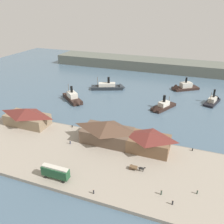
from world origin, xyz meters
name	(u,v)px	position (x,y,z in m)	size (l,w,h in m)	color
ground_plane	(114,131)	(0.00, 0.00, 0.00)	(320.00, 320.00, 0.00)	slate
quay_promenade	(93,159)	(0.00, -22.00, 0.60)	(110.00, 36.00, 1.20)	#9E9384
seawall_edge	(111,134)	(0.00, -3.60, 0.50)	(110.00, 0.80, 1.00)	gray
ferry_shed_east_terminal	(27,116)	(-38.18, -9.50, 5.21)	(19.89, 9.76, 7.90)	#847056
ferry_shed_central_terminal	(107,131)	(0.62, -10.02, 5.62)	(19.93, 11.06, 8.69)	brown
ferry_shed_customs_shed	(149,141)	(17.35, -10.32, 4.93)	(15.41, 10.50, 7.35)	brown
street_tram	(55,172)	(-6.57, -35.87, 3.76)	(9.09, 2.58, 4.40)	#1E4C2D
horse_cart	(136,168)	(16.13, -23.19, 2.13)	(5.51, 1.58, 1.87)	brown
pedestrian_near_west_shed	(94,192)	(7.23, -37.68, 1.90)	(0.38, 0.38, 1.53)	#232328
pedestrian_walking_west	(173,202)	(29.18, -33.83, 1.93)	(0.39, 0.39, 1.59)	#232328
pedestrian_standing_center	(161,192)	(25.66, -31.21, 2.01)	(0.44, 0.44, 1.77)	#3D4C42
pedestrian_at_waters_edge	(197,192)	(35.36, -27.34, 1.89)	(0.37, 0.37, 1.51)	#3D4C42
pedestrian_by_tram	(70,142)	(-12.17, -17.09, 1.98)	(0.42, 0.42, 1.72)	#33384C
mooring_post_west	(72,126)	(-18.09, -4.94, 1.65)	(0.44, 0.44, 0.90)	black
mooring_post_center_east	(192,150)	(32.90, -5.17, 1.65)	(0.44, 0.44, 0.90)	black
ferry_moored_west	(111,87)	(-20.84, 51.20, 1.45)	(22.80, 13.76, 10.01)	#23282D
ferry_approaching_west	(213,100)	(41.29, 50.41, 1.15)	(9.67, 16.35, 9.67)	black
ferry_departing_north	(182,88)	(22.93, 65.99, 1.43)	(18.46, 15.59, 10.29)	black
ferry_outer_harbor	(161,107)	(15.31, 30.53, 1.27)	(12.35, 17.24, 9.11)	black
ferry_moored_east	(74,99)	(-33.32, 23.94, 1.68)	(18.41, 16.49, 10.01)	black
far_headland	(159,65)	(0.00, 110.00, 4.00)	(180.00, 24.00, 8.00)	#60665B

